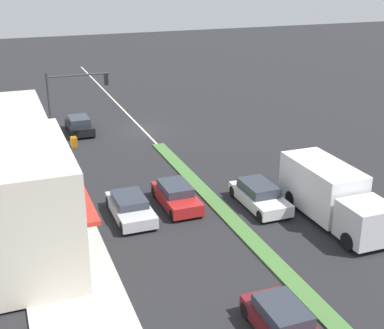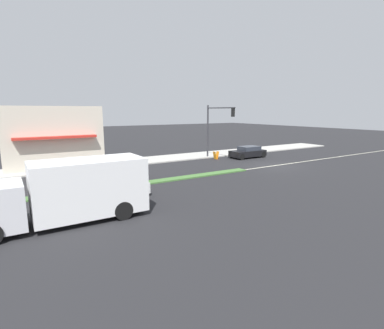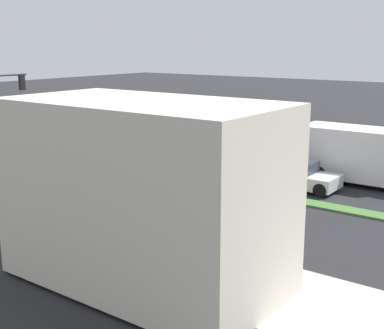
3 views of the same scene
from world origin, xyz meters
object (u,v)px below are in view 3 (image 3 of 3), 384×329
Objects in this scene: delivery_truck at (368,156)px; hatchback_red at (216,189)px; pedestrian at (91,215)px; van_white at (293,175)px; sedan_silver at (188,206)px.

delivery_truck is 1.79× the size of hatchback_red.
delivery_truck is at bearing 158.97° from pedestrian.
hatchback_red is 4.72m from van_white.
delivery_truck is 4.02m from van_white.
van_white is (-4.40, 1.71, 0.03)m from hatchback_red.
sedan_silver is 0.97× the size of van_white.
hatchback_red reaches higher than sedan_silver.
van_white reaches higher than sedan_silver.
delivery_truck is 8.52m from hatchback_red.
hatchback_red is at bearing -169.97° from sedan_silver.
van_white is (2.80, -2.76, -0.81)m from delivery_truck.
delivery_truck is 1.77× the size of sedan_silver.
pedestrian reaches higher than hatchback_red.
sedan_silver is (2.80, 0.50, -0.03)m from hatchback_red.
pedestrian is at bearing -21.03° from delivery_truck.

